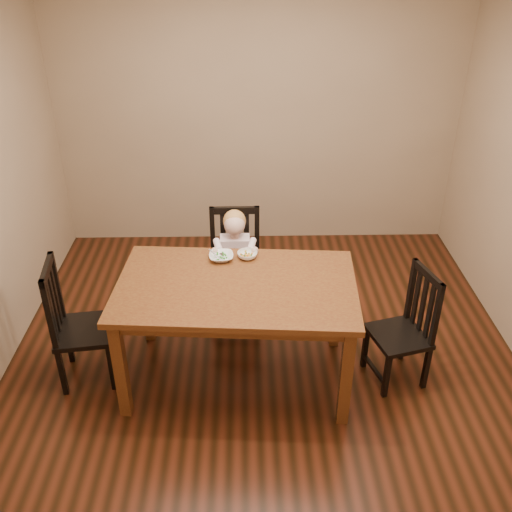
{
  "coord_description": "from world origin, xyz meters",
  "views": [
    {
      "loc": [
        -0.14,
        -3.53,
        2.99
      ],
      "look_at": [
        -0.06,
        0.25,
        0.77
      ],
      "focal_mm": 40.0,
      "sensor_mm": 36.0,
      "label": 1
    }
  ],
  "objects_px": {
    "dining_table": "(236,296)",
    "bowl_veg": "(247,255)",
    "chair_child": "(235,269)",
    "toddler": "(235,258)",
    "bowl_peas": "(221,257)",
    "chair_left": "(77,325)",
    "chair_right": "(405,329)"
  },
  "relations": [
    {
      "from": "dining_table",
      "to": "bowl_peas",
      "type": "xyz_separation_m",
      "value": [
        -0.11,
        0.34,
        0.12
      ]
    },
    {
      "from": "chair_right",
      "to": "bowl_veg",
      "type": "distance_m",
      "value": 1.27
    },
    {
      "from": "dining_table",
      "to": "bowl_veg",
      "type": "distance_m",
      "value": 0.38
    },
    {
      "from": "chair_child",
      "to": "chair_right",
      "type": "xyz_separation_m",
      "value": [
        1.24,
        -0.79,
        -0.04
      ]
    },
    {
      "from": "chair_right",
      "to": "chair_left",
      "type": "bearing_deg",
      "value": 73.0
    },
    {
      "from": "chair_child",
      "to": "bowl_peas",
      "type": "xyz_separation_m",
      "value": [
        -0.09,
        -0.44,
        0.38
      ]
    },
    {
      "from": "dining_table",
      "to": "bowl_veg",
      "type": "height_order",
      "value": "bowl_veg"
    },
    {
      "from": "dining_table",
      "to": "bowl_peas",
      "type": "distance_m",
      "value": 0.37
    },
    {
      "from": "chair_child",
      "to": "bowl_peas",
      "type": "distance_m",
      "value": 0.58
    },
    {
      "from": "chair_left",
      "to": "toddler",
      "type": "height_order",
      "value": "chair_left"
    },
    {
      "from": "dining_table",
      "to": "chair_right",
      "type": "bearing_deg",
      "value": -1.1
    },
    {
      "from": "chair_right",
      "to": "bowl_veg",
      "type": "xyz_separation_m",
      "value": [
        -1.14,
        0.38,
        0.42
      ]
    },
    {
      "from": "chair_right",
      "to": "bowl_peas",
      "type": "relative_size",
      "value": 5.08
    },
    {
      "from": "chair_left",
      "to": "bowl_peas",
      "type": "distance_m",
      "value": 1.16
    },
    {
      "from": "bowl_peas",
      "to": "dining_table",
      "type": "bearing_deg",
      "value": -71.33
    },
    {
      "from": "chair_left",
      "to": "chair_right",
      "type": "xyz_separation_m",
      "value": [
        2.38,
        -0.05,
        -0.04
      ]
    },
    {
      "from": "toddler",
      "to": "chair_right",
      "type": "bearing_deg",
      "value": 148.06
    },
    {
      "from": "toddler",
      "to": "dining_table",
      "type": "bearing_deg",
      "value": 90.57
    },
    {
      "from": "dining_table",
      "to": "chair_child",
      "type": "distance_m",
      "value": 0.81
    },
    {
      "from": "dining_table",
      "to": "chair_right",
      "type": "relative_size",
      "value": 1.89
    },
    {
      "from": "chair_child",
      "to": "chair_left",
      "type": "distance_m",
      "value": 1.36
    },
    {
      "from": "chair_child",
      "to": "toddler",
      "type": "bearing_deg",
      "value": 90.0
    },
    {
      "from": "chair_child",
      "to": "bowl_veg",
      "type": "distance_m",
      "value": 0.57
    },
    {
      "from": "chair_child",
      "to": "bowl_peas",
      "type": "height_order",
      "value": "chair_child"
    },
    {
      "from": "dining_table",
      "to": "chair_right",
      "type": "distance_m",
      "value": 1.25
    },
    {
      "from": "dining_table",
      "to": "toddler",
      "type": "bearing_deg",
      "value": 91.46
    },
    {
      "from": "chair_left",
      "to": "dining_table",
      "type": "bearing_deg",
      "value": 80.82
    },
    {
      "from": "chair_child",
      "to": "toddler",
      "type": "xyz_separation_m",
      "value": [
        0.0,
        -0.05,
        0.14
      ]
    },
    {
      "from": "chair_child",
      "to": "bowl_peas",
      "type": "bearing_deg",
      "value": 76.88
    },
    {
      "from": "dining_table",
      "to": "bowl_peas",
      "type": "relative_size",
      "value": 9.62
    },
    {
      "from": "chair_left",
      "to": "chair_right",
      "type": "relative_size",
      "value": 1.08
    },
    {
      "from": "bowl_veg",
      "to": "dining_table",
      "type": "bearing_deg",
      "value": -102.58
    }
  ]
}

